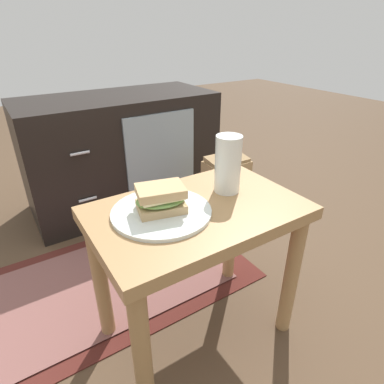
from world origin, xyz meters
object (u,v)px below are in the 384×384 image
object	(u,v)px
plate	(162,212)
paper_bag	(225,190)
beer_glass	(228,165)
tv_cabinet	(122,152)
sandwich_front	(161,199)

from	to	relation	value
plate	paper_bag	size ratio (longest dim) A/B	0.74
beer_glass	paper_bag	distance (m)	0.69
tv_cabinet	sandwich_front	distance (m)	0.98
tv_cabinet	sandwich_front	bearing A→B (deg)	-104.76
beer_glass	sandwich_front	bearing A→B (deg)	-176.68
plate	sandwich_front	xyz separation A→B (m)	(-0.00, -0.00, 0.04)
beer_glass	plate	bearing A→B (deg)	-176.68
paper_bag	tv_cabinet	bearing A→B (deg)	126.40
tv_cabinet	paper_bag	xyz separation A→B (m)	(0.34, -0.46, -0.12)
plate	tv_cabinet	bearing A→B (deg)	75.24
tv_cabinet	paper_bag	size ratio (longest dim) A/B	2.80
beer_glass	paper_bag	xyz separation A→B (m)	(0.37, 0.45, -0.37)
plate	beer_glass	xyz separation A→B (m)	(0.22, 0.01, 0.08)
plate	paper_bag	world-z (taller)	plate
tv_cabinet	beer_glass	size ratio (longest dim) A/B	5.87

